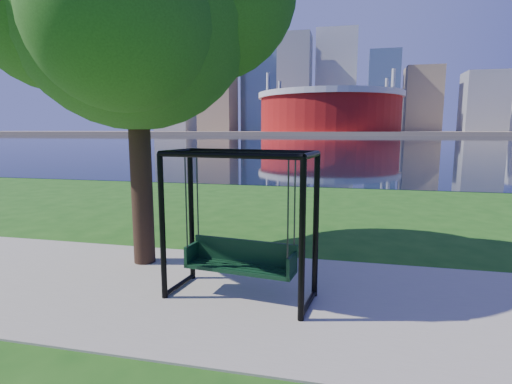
% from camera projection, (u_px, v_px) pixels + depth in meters
% --- Properties ---
extents(ground, '(900.00, 900.00, 0.00)m').
position_uv_depth(ground, '(261.00, 285.00, 6.74)').
color(ground, '#1E5114').
rests_on(ground, ground).
extents(path, '(120.00, 4.00, 0.03)m').
position_uv_depth(path, '(254.00, 296.00, 6.26)').
color(path, '#9E937F').
rests_on(path, ground).
extents(river, '(900.00, 180.00, 0.02)m').
position_uv_depth(river, '(343.00, 140.00, 104.98)').
color(river, black).
rests_on(river, ground).
extents(far_bank, '(900.00, 228.00, 2.00)m').
position_uv_depth(far_bank, '(347.00, 133.00, 301.32)').
color(far_bank, '#937F60').
rests_on(far_bank, ground).
extents(stadium, '(83.00, 83.00, 32.00)m').
position_uv_depth(stadium, '(329.00, 110.00, 233.13)').
color(stadium, maroon).
rests_on(stadium, far_bank).
extents(skyline, '(392.00, 66.00, 96.50)m').
position_uv_depth(skyline, '(343.00, 87.00, 309.84)').
color(skyline, gray).
rests_on(skyline, far_bank).
extents(swing, '(2.34, 1.24, 2.29)m').
position_uv_depth(swing, '(240.00, 228.00, 6.07)').
color(swing, black).
rests_on(swing, ground).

